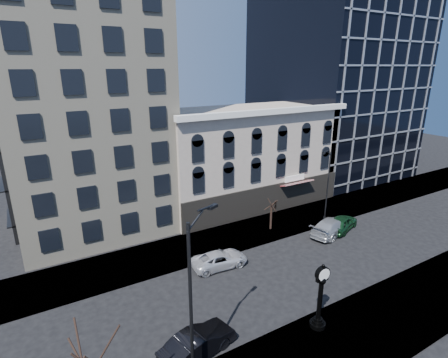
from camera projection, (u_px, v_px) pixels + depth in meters
ground at (228, 294)px, 27.16m from camera, size 160.00×160.00×0.00m
sidewalk_far at (185, 249)px, 33.70m from camera, size 160.00×6.00×0.12m
cream_tower at (74, 40)px, 33.75m from camera, size 15.90×15.40×42.50m
victorian_row at (245, 157)px, 44.12m from camera, size 22.60×11.19×12.50m
glass_office at (333, 85)px, 55.37m from camera, size 20.00×20.15×28.00m
street_clock at (320, 299)px, 23.02m from camera, size 1.08×1.08×4.78m
street_lamp_near at (199, 253)px, 17.56m from camera, size 2.53×1.32×10.38m
street_lamp_far at (327, 167)px, 37.54m from camera, size 2.11×0.98×8.50m
bare_tree_near at (102, 351)px, 14.11m from camera, size 4.48×4.48×7.70m
bare_tree_far at (272, 202)px, 36.88m from camera, size 2.44×2.44×4.19m
car_near_b at (198, 344)px, 21.24m from camera, size 5.33×2.87×1.67m
car_far_a at (220, 259)px, 30.74m from camera, size 5.19×2.71×1.39m
car_far_b at (331, 226)px, 36.71m from camera, size 6.29×3.88×1.70m
car_far_c at (342, 223)px, 37.57m from camera, size 5.23×3.46×1.65m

